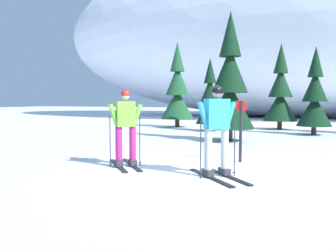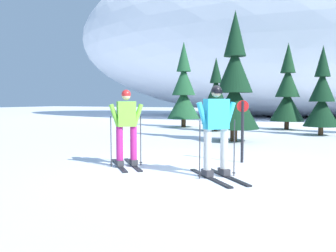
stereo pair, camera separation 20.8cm
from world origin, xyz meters
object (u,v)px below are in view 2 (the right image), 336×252
(pine_tree_far_left, at_px, (184,92))
(pine_tree_left, at_px, (216,100))
(skier_cyan_jacket, at_px, (216,129))
(pine_tree_center_right, at_px, (322,98))
(pine_tree_center, at_px, (287,93))
(pine_tree_center_left, at_px, (234,87))
(trail_marker_post, at_px, (242,127))
(skier_lime_jacket, at_px, (126,127))

(pine_tree_far_left, bearing_deg, pine_tree_left, -34.92)
(skier_cyan_jacket, relative_size, pine_tree_left, 0.50)
(pine_tree_far_left, xyz_separation_m, pine_tree_center_right, (7.00, -1.75, -0.38))
(pine_tree_far_left, height_order, pine_tree_center, pine_tree_far_left)
(pine_tree_center, relative_size, pine_tree_center_right, 1.16)
(pine_tree_center_left, bearing_deg, pine_tree_left, 115.89)
(pine_tree_left, bearing_deg, pine_tree_center_right, -1.49)
(skier_cyan_jacket, bearing_deg, pine_tree_center_right, 80.00)
(pine_tree_center, bearing_deg, pine_tree_left, -142.55)
(trail_marker_post, bearing_deg, pine_tree_left, 111.21)
(trail_marker_post, bearing_deg, pine_tree_center, 90.28)
(skier_lime_jacket, height_order, pine_tree_far_left, pine_tree_far_left)
(pine_tree_left, bearing_deg, pine_tree_far_left, 145.08)
(pine_tree_left, distance_m, pine_tree_center_left, 4.25)
(skier_lime_jacket, relative_size, trail_marker_post, 1.16)
(pine_tree_far_left, bearing_deg, pine_tree_center_left, -52.41)
(pine_tree_center_left, bearing_deg, trail_marker_post, -73.36)
(skier_lime_jacket, relative_size, pine_tree_center, 0.39)
(pine_tree_left, bearing_deg, skier_lime_jacket, -84.96)
(pine_tree_far_left, xyz_separation_m, trail_marker_post, (5.42, -9.57, -1.12))
(skier_lime_jacket, bearing_deg, skier_cyan_jacket, -4.97)
(pine_tree_center, height_order, pine_tree_center_right, pine_tree_center)
(pine_tree_center, distance_m, pine_tree_center_right, 2.95)
(pine_tree_far_left, bearing_deg, skier_lime_jacket, -74.11)
(pine_tree_center_left, distance_m, pine_tree_center_right, 4.65)
(skier_lime_jacket, distance_m, trail_marker_post, 2.74)
(skier_cyan_jacket, bearing_deg, pine_tree_left, 107.02)
(pine_tree_center_left, height_order, trail_marker_post, pine_tree_center_left)
(pine_tree_center_right, distance_m, trail_marker_post, 8.02)
(pine_tree_far_left, xyz_separation_m, pine_tree_center_left, (4.18, -5.43, -0.01))
(pine_tree_far_left, distance_m, pine_tree_center, 5.41)
(skier_cyan_jacket, height_order, pine_tree_far_left, pine_tree_far_left)
(skier_lime_jacket, xyz_separation_m, pine_tree_far_left, (-3.18, 11.16, 1.06))
(pine_tree_center, relative_size, trail_marker_post, 2.95)
(skier_cyan_jacket, height_order, pine_tree_left, pine_tree_left)
(skier_cyan_jacket, height_order, pine_tree_center_right, pine_tree_center_right)
(pine_tree_center_left, bearing_deg, pine_tree_far_left, 127.59)
(pine_tree_center, distance_m, trail_marker_post, 10.31)
(pine_tree_far_left, height_order, pine_tree_center_right, pine_tree_far_left)
(skier_cyan_jacket, xyz_separation_m, pine_tree_left, (-2.97, 9.71, 0.54))
(pine_tree_center_left, relative_size, trail_marker_post, 3.14)
(pine_tree_center, bearing_deg, trail_marker_post, -89.72)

